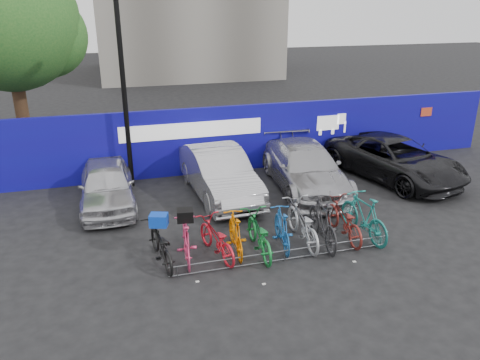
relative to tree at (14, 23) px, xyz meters
name	(u,v)px	position (x,y,z in m)	size (l,w,h in m)	color
ground	(276,249)	(6.77, -10.06, -5.07)	(100.00, 100.00, 0.00)	black
hoarding	(220,140)	(6.78, -4.06, -3.86)	(22.00, 0.18, 2.40)	#120A8A
tree	(14,23)	(0.00, 0.00, 0.00)	(5.40, 5.20, 7.80)	#382314
lamppost	(124,89)	(3.57, -4.66, -1.80)	(0.25, 0.50, 6.11)	black
bike_rack	(285,255)	(6.77, -10.66, -4.91)	(5.60, 0.03, 0.30)	#595B60
car_0	(107,185)	(2.77, -6.11, -4.40)	(1.59, 3.95, 1.35)	#B7B7BC
car_1	(219,173)	(6.22, -6.25, -4.31)	(1.61, 4.60, 1.52)	#AAA9AD
car_2	(305,167)	(9.10, -6.43, -4.34)	(2.05, 5.04, 1.46)	#A6A5AA
car_3	(394,159)	(12.46, -6.42, -4.35)	(2.40, 5.20, 1.44)	black
bike_0	(160,244)	(3.91, -9.90, -4.58)	(0.65, 1.87, 0.98)	black
bike_1	(186,240)	(4.52, -9.93, -4.55)	(0.49, 1.73, 1.04)	#EB3A6E
bike_2	(216,239)	(5.25, -9.97, -4.59)	(0.63, 1.81, 0.95)	red
bike_3	(236,234)	(5.76, -9.90, -4.56)	(0.48, 1.68, 1.01)	orange
bike_4	(259,234)	(6.29, -10.10, -4.56)	(0.68, 1.94, 1.02)	#157A31
bike_5	(282,228)	(6.96, -9.95, -4.56)	(0.48, 1.69, 1.02)	#1A5BA8
bike_6	(302,223)	(7.53, -9.89, -4.53)	(0.72, 2.06, 1.08)	#9E9FA4
bike_7	(323,222)	(8.01, -10.09, -4.45)	(0.58, 2.05, 1.23)	#2A2A2D
bike_8	(344,220)	(8.68, -9.95, -4.55)	(0.68, 1.96, 1.03)	maroon
bike_9	(364,216)	(9.19, -10.07, -4.46)	(0.57, 2.01, 1.21)	#1D7C75
cargo_crate	(159,220)	(3.91, -9.90, -3.94)	(0.41, 0.31, 0.29)	#0D3ABD
cargo_topcase	(185,215)	(4.52, -9.93, -3.89)	(0.38, 0.34, 0.28)	black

